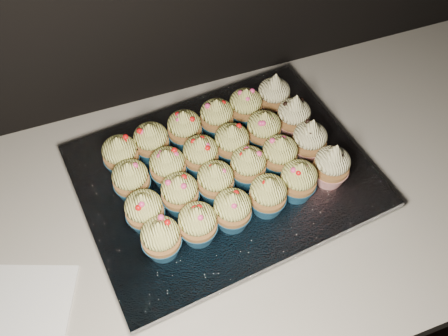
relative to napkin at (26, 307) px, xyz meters
name	(u,v)px	position (x,y,z in m)	size (l,w,h in m)	color
cabinet	(143,332)	(0.14, 0.07, -0.47)	(2.40, 0.60, 0.86)	black
worktop	(110,245)	(0.14, 0.07, -0.02)	(2.44, 0.64, 0.04)	beige
napkin	(26,307)	(0.00, 0.00, 0.00)	(0.14, 0.14, 0.00)	white
baking_tray	(224,181)	(0.37, 0.11, 0.01)	(0.46, 0.35, 0.02)	black
foil_lining	(224,175)	(0.37, 0.11, 0.03)	(0.49, 0.39, 0.01)	silver
cupcake_0	(161,238)	(0.22, 0.00, 0.07)	(0.06, 0.06, 0.08)	navy
cupcake_1	(198,224)	(0.29, 0.01, 0.07)	(0.06, 0.06, 0.08)	navy
cupcake_2	(232,210)	(0.35, 0.01, 0.07)	(0.06, 0.06, 0.08)	navy
cupcake_3	(268,195)	(0.41, 0.02, 0.07)	(0.06, 0.06, 0.08)	navy
cupcake_4	(298,180)	(0.47, 0.03, 0.07)	(0.06, 0.06, 0.08)	navy
cupcake_5	(332,165)	(0.54, 0.04, 0.07)	(0.06, 0.06, 0.10)	#A91C17
cupcake_6	(145,211)	(0.21, 0.06, 0.07)	(0.06, 0.06, 0.08)	navy
cupcake_7	(180,193)	(0.28, 0.07, 0.07)	(0.06, 0.06, 0.08)	navy
cupcake_8	(216,181)	(0.34, 0.07, 0.07)	(0.06, 0.06, 0.08)	navy
cupcake_9	(248,166)	(0.40, 0.08, 0.07)	(0.06, 0.06, 0.08)	navy
cupcake_10	(279,155)	(0.46, 0.09, 0.07)	(0.06, 0.06, 0.08)	navy
cupcake_11	(309,140)	(0.52, 0.10, 0.07)	(0.06, 0.06, 0.10)	#A91C17
cupcake_12	(131,180)	(0.21, 0.13, 0.07)	(0.06, 0.06, 0.08)	navy
cupcake_13	(168,167)	(0.27, 0.13, 0.07)	(0.06, 0.06, 0.08)	navy
cupcake_14	(201,155)	(0.33, 0.14, 0.07)	(0.06, 0.06, 0.08)	navy
cupcake_15	(232,143)	(0.39, 0.14, 0.07)	(0.06, 0.06, 0.08)	navy
cupcake_16	(264,130)	(0.46, 0.15, 0.07)	(0.06, 0.06, 0.08)	navy
cupcake_17	(294,116)	(0.52, 0.16, 0.07)	(0.06, 0.06, 0.10)	#A91C17
cupcake_18	(121,155)	(0.20, 0.18, 0.07)	(0.06, 0.06, 0.08)	navy
cupcake_19	(152,142)	(0.26, 0.19, 0.07)	(0.06, 0.06, 0.08)	navy
cupcake_20	(185,129)	(0.33, 0.20, 0.07)	(0.06, 0.06, 0.08)	navy
cupcake_21	(217,117)	(0.39, 0.21, 0.07)	(0.06, 0.06, 0.08)	navy
cupcake_22	(246,107)	(0.45, 0.22, 0.07)	(0.06, 0.06, 0.08)	navy
cupcake_23	(274,95)	(0.51, 0.22, 0.07)	(0.06, 0.06, 0.10)	#A91C17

